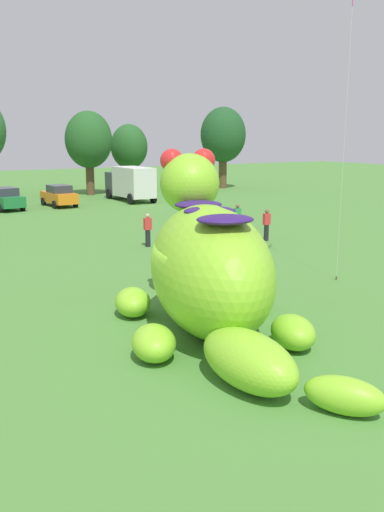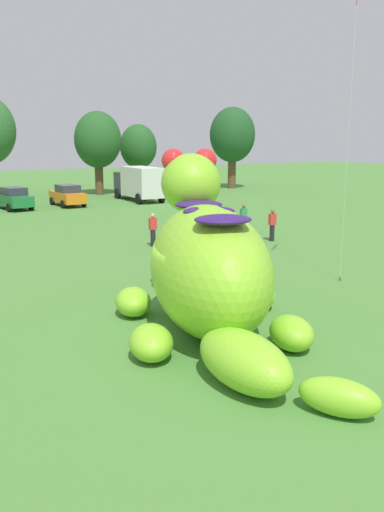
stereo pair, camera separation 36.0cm
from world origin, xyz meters
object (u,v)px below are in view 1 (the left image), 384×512
object	(u,v)px
giant_inflatable_creature	(210,268)
car_green	(5,199)
box_truck	(130,182)
car_orange	(59,196)
spectator_mid_field	(237,219)
spectator_wandering	(148,230)
spectator_near_inflatable	(267,225)

from	to	relation	value
giant_inflatable_creature	car_green	bearing A→B (deg)	89.72
box_truck	car_orange	bearing A→B (deg)	-174.29
spectator_mid_field	spectator_wandering	world-z (taller)	same
car_orange	spectator_wandering	world-z (taller)	car_orange
spectator_near_inflatable	spectator_mid_field	world-z (taller)	same
box_truck	car_green	bearing A→B (deg)	-175.78
giant_inflatable_creature	car_orange	xyz separation A→B (m)	(4.39, 30.50, -1.02)
car_green	spectator_mid_field	world-z (taller)	car_green
spectator_near_inflatable	spectator_wandering	xyz separation A→B (m)	(-6.27, 1.67, 0.00)
spectator_near_inflatable	car_green	bearing A→B (deg)	116.13
car_orange	spectator_near_inflatable	bearing A→B (deg)	-74.58
giant_inflatable_creature	spectator_near_inflatable	bearing A→B (deg)	46.39
giant_inflatable_creature	spectator_wandering	size ratio (longest dim) A/B	6.06
giant_inflatable_creature	spectator_mid_field	world-z (taller)	giant_inflatable_creature
spectator_near_inflatable	box_truck	bearing A→B (deg)	87.36
car_green	spectator_near_inflatable	size ratio (longest dim) A/B	2.53
spectator_mid_field	giant_inflatable_creature	bearing A→B (deg)	-126.96
car_orange	spectator_near_inflatable	world-z (taller)	car_orange
car_green	spectator_wandering	size ratio (longest dim) A/B	2.53
box_truck	spectator_mid_field	world-z (taller)	box_truck
car_green	box_truck	size ratio (longest dim) A/B	0.67
giant_inflatable_creature	spectator_near_inflatable	distance (m)	14.42
car_green	car_orange	size ratio (longest dim) A/B	1.02
box_truck	spectator_near_inflatable	xyz separation A→B (m)	(-0.96, -20.73, -0.75)
giant_inflatable_creature	spectator_mid_field	xyz separation A→B (m)	(9.81, 13.04, -1.03)
giant_inflatable_creature	car_orange	world-z (taller)	giant_inflatable_creature
box_truck	spectator_mid_field	xyz separation A→B (m)	(-1.07, -18.11, -0.75)
spectator_near_inflatable	spectator_mid_field	size ratio (longest dim) A/B	1.00
car_green	car_orange	world-z (taller)	same
giant_inflatable_creature	car_green	xyz separation A→B (m)	(0.15, 30.35, -1.02)
spectator_mid_field	spectator_wandering	bearing A→B (deg)	-171.17
spectator_near_inflatable	spectator_wandering	bearing A→B (deg)	165.11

